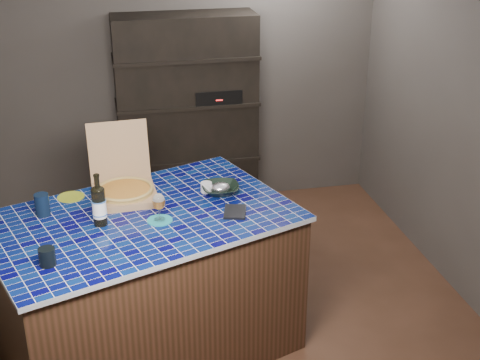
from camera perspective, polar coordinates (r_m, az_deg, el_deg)
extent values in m
plane|color=brown|center=(4.94, -1.68, -10.37)|extent=(3.50, 3.50, 0.00)
plane|color=#4E4844|center=(6.00, -4.93, 9.12)|extent=(3.50, 0.00, 3.50)
plane|color=#4E4844|center=(2.83, 4.63, -9.12)|extent=(3.50, 0.00, 3.50)
plane|color=#4E4844|center=(4.95, 18.54, 4.66)|extent=(0.00, 3.50, 3.50)
cube|color=black|center=(5.90, -4.53, 5.30)|extent=(1.20, 0.40, 1.80)
cube|color=black|center=(5.82, -2.07, 7.42)|extent=(0.40, 0.32, 0.12)
cube|color=#4E2D1F|center=(4.28, -8.04, -9.06)|extent=(1.99, 1.61, 0.94)
cube|color=#040444|center=(4.04, -8.44, -3.28)|extent=(2.05, 1.66, 0.03)
cube|color=#AD7C59|center=(4.26, -9.78, -1.28)|extent=(0.41, 0.41, 0.04)
cube|color=#AD7C59|center=(4.39, -10.32, 2.47)|extent=(0.39, 0.11, 0.38)
cylinder|color=#A58645|center=(4.25, -9.81, -0.95)|extent=(0.36, 0.36, 0.01)
cylinder|color=maroon|center=(4.24, -9.82, -0.82)|extent=(0.31, 0.31, 0.01)
torus|color=#A58645|center=(4.24, -9.82, -0.76)|extent=(0.36, 0.36, 0.02)
cylinder|color=black|center=(3.93, -11.92, -2.30)|extent=(0.08, 0.08, 0.22)
ellipsoid|color=black|center=(3.88, -12.06, -0.84)|extent=(0.08, 0.08, 0.04)
cylinder|color=black|center=(3.86, -12.12, -0.13)|extent=(0.03, 0.03, 0.09)
cylinder|color=white|center=(3.93, -11.90, -2.44)|extent=(0.08, 0.08, 0.10)
cylinder|color=#3B72C9|center=(3.95, -11.87, -2.85)|extent=(0.09, 0.09, 0.01)
cylinder|color=#3B72C9|center=(3.91, -11.97, -1.75)|extent=(0.09, 0.09, 0.01)
cylinder|color=teal|center=(3.96, -6.86, -3.43)|extent=(0.15, 0.15, 0.01)
cylinder|color=white|center=(3.96, -6.87, -3.37)|extent=(0.07, 0.07, 0.00)
cylinder|color=white|center=(3.94, -6.89, -2.87)|extent=(0.01, 0.01, 0.07)
ellipsoid|color=white|center=(3.91, -6.95, -1.84)|extent=(0.08, 0.08, 0.10)
cylinder|color=#C6761F|center=(3.91, -6.94, -1.96)|extent=(0.06, 0.06, 0.05)
cylinder|color=white|center=(3.90, -6.97, -1.59)|extent=(0.06, 0.06, 0.02)
cylinder|color=black|center=(3.62, -16.13, -6.31)|extent=(0.09, 0.09, 0.10)
cube|color=black|center=(4.02, -0.43, -2.73)|extent=(0.17, 0.21, 0.01)
imported|color=black|center=(4.27, -1.67, -0.77)|extent=(0.26, 0.26, 0.06)
ellipsoid|color=silver|center=(4.26, -1.67, -0.64)|extent=(0.13, 0.11, 0.06)
cylinder|color=silver|center=(4.29, -2.89, -0.61)|extent=(0.07, 0.07, 0.06)
cylinder|color=black|center=(4.14, -16.53, -2.03)|extent=(0.09, 0.09, 0.14)
cylinder|color=#97A723|center=(4.35, -14.23, -1.40)|extent=(0.17, 0.17, 0.01)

